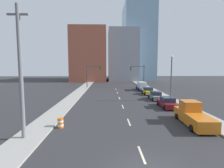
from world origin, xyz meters
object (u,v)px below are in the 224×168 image
pickup_truck_orange (193,115)px  sedan_yellow (148,91)px  sedan_gray (156,96)px  traffic_signal_right (140,73)px  street_lamp (171,74)px  sedan_maroon (168,103)px  traffic_signal_left (91,73)px  utility_pole_left_near (21,72)px  box_truck_blue (142,86)px  traffic_barrel (60,123)px

pickup_truck_orange → sedan_yellow: bearing=93.0°
pickup_truck_orange → sedan_gray: bearing=93.3°
traffic_signal_right → street_lamp: (1.78, -19.13, 0.48)m
sedan_maroon → traffic_signal_left: bearing=119.1°
sedan_yellow → sedan_maroon: bearing=-90.6°
utility_pole_left_near → box_truck_blue: utility_pole_left_near is taller
traffic_signal_left → utility_pole_left_near: (-2.24, -34.96, 1.37)m
traffic_signal_right → utility_pole_left_near: (-16.04, -34.96, 1.37)m
traffic_signal_left → traffic_signal_right: (13.79, 0.00, 0.00)m
sedan_gray → box_truck_blue: 12.68m
street_lamp → box_truck_blue: (-2.37, 13.62, -3.56)m
traffic_signal_left → traffic_signal_right: same height
sedan_maroon → street_lamp: bearing=65.9°
traffic_signal_left → utility_pole_left_near: bearing=-93.7°
traffic_barrel → pickup_truck_orange: bearing=3.1°
traffic_signal_right → traffic_barrel: (-13.79, -32.31, -3.60)m
traffic_signal_right → box_truck_blue: bearing=-96.1°
traffic_barrel → street_lamp: 20.79m
street_lamp → sedan_gray: (-2.34, 0.95, -3.89)m
traffic_barrel → sedan_maroon: size_ratio=0.20×
traffic_signal_right → pickup_truck_orange: traffic_signal_right is taller
traffic_signal_left → box_truck_blue: traffic_signal_left is taller
traffic_signal_left → pickup_truck_orange: (13.29, -31.59, -3.17)m
sedan_gray → box_truck_blue: box_truck_blue is taller
traffic_signal_left → sedan_maroon: bearing=-61.3°
pickup_truck_orange → box_truck_blue: 26.08m
utility_pole_left_near → traffic_barrel: bearing=49.7°
street_lamp → pickup_truck_orange: 13.18m
traffic_signal_right → utility_pole_left_near: bearing=-114.6°
pickup_truck_orange → box_truck_blue: (-0.09, 26.08, 0.09)m
utility_pole_left_near → pickup_truck_orange: (15.54, 3.36, -4.54)m
traffic_signal_left → sedan_maroon: 27.82m
street_lamp → sedan_maroon: bearing=-114.4°
street_lamp → pickup_truck_orange: bearing=-100.3°
traffic_signal_right → sedan_yellow: (-0.49, -12.00, -3.40)m
traffic_signal_left → utility_pole_left_near: utility_pole_left_near is taller
pickup_truck_orange → box_truck_blue: size_ratio=1.01×
traffic_signal_left → sedan_gray: 22.75m
street_lamp → sedan_maroon: 6.80m
street_lamp → sedan_maroon: size_ratio=1.65×
traffic_barrel → sedan_yellow: bearing=56.8°
traffic_barrel → pickup_truck_orange: 13.31m
sedan_gray → pickup_truck_orange: bearing=-89.7°
traffic_barrel → sedan_gray: sedan_gray is taller
traffic_signal_right → sedan_yellow: size_ratio=1.40×
sedan_gray → sedan_maroon: bearing=-89.7°
traffic_signal_right → street_lamp: street_lamp is taller
traffic_barrel → box_truck_blue: size_ratio=0.15×
traffic_signal_right → pickup_truck_orange: 31.76m
sedan_gray → street_lamp: bearing=-22.1°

